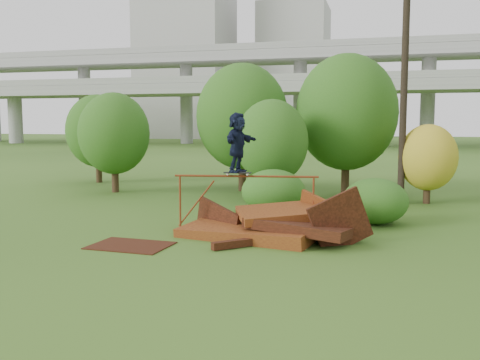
% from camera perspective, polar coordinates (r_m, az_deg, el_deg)
% --- Properties ---
extents(ground, '(240.00, 240.00, 0.00)m').
position_cam_1_polar(ground, '(14.52, 0.98, -7.20)').
color(ground, '#2D5116').
rests_on(ground, ground).
extents(scrap_pile, '(5.69, 3.73, 1.94)m').
position_cam_1_polar(scrap_pile, '(15.70, 3.21, -4.95)').
color(scrap_pile, '#49180D').
rests_on(scrap_pile, ground).
extents(grind_rail, '(4.35, 0.79, 1.76)m').
position_cam_1_polar(grind_rail, '(16.32, 0.64, -0.82)').
color(grind_rail, maroon).
rests_on(grind_rail, ground).
extents(skateboard, '(0.87, 0.36, 0.09)m').
position_cam_1_polar(skateboard, '(16.30, -0.26, 0.77)').
color(skateboard, black).
rests_on(skateboard, grind_rail).
extents(skater, '(0.86, 1.76, 1.82)m').
position_cam_1_polar(skater, '(16.24, -0.26, 4.03)').
color(skater, black).
rests_on(skater, skateboard).
extents(flat_plate, '(2.19, 1.62, 0.03)m').
position_cam_1_polar(flat_plate, '(14.98, -11.61, -6.86)').
color(flat_plate, '#36170B').
rests_on(flat_plate, ground).
extents(tree_0, '(3.39, 3.39, 4.78)m').
position_cam_1_polar(tree_0, '(26.29, -13.28, 4.85)').
color(tree_0, black).
rests_on(tree_0, ground).
extents(tree_1, '(4.46, 4.46, 6.21)m').
position_cam_1_polar(tree_1, '(26.04, 0.24, 6.78)').
color(tree_1, black).
rests_on(tree_1, ground).
extents(tree_2, '(3.07, 3.07, 4.33)m').
position_cam_1_polar(tree_2, '(22.48, 3.42, 4.11)').
color(tree_2, black).
rests_on(tree_2, ground).
extents(tree_3, '(4.71, 4.71, 6.53)m').
position_cam_1_polar(tree_3, '(25.53, 11.30, 7.09)').
color(tree_3, black).
rests_on(tree_3, ground).
extents(tree_4, '(2.38, 2.38, 3.29)m').
position_cam_1_polar(tree_4, '(23.35, 19.42, 2.27)').
color(tree_4, black).
rests_on(tree_4, ground).
extents(tree_6, '(3.51, 3.51, 4.90)m').
position_cam_1_polar(tree_6, '(30.83, -14.92, 5.08)').
color(tree_6, black).
rests_on(tree_6, ground).
extents(shrub_left, '(2.37, 2.19, 1.64)m').
position_cam_1_polar(shrub_left, '(19.74, 3.58, -1.23)').
color(shrub_left, '#225115').
rests_on(shrub_left, ground).
extents(shrub_right, '(2.16, 1.98, 1.53)m').
position_cam_1_polar(shrub_right, '(18.20, 14.22, -2.21)').
color(shrub_right, '#225115').
rests_on(shrub_right, ground).
extents(utility_pole, '(1.40, 0.28, 10.92)m').
position_cam_1_polar(utility_pole, '(22.89, 17.16, 11.35)').
color(utility_pole, black).
rests_on(utility_pole, ground).
extents(freeway_overpass, '(160.00, 15.00, 13.70)m').
position_cam_1_polar(freeway_overpass, '(77.00, 12.84, 11.22)').
color(freeway_overpass, gray).
rests_on(freeway_overpass, ground).
extents(building_left, '(18.00, 16.00, 35.00)m').
position_cam_1_polar(building_left, '(117.19, -5.75, 13.08)').
color(building_left, '#9E9E99').
rests_on(building_left, ground).
extents(building_right, '(14.00, 14.00, 28.00)m').
position_cam_1_polar(building_right, '(117.80, 5.78, 11.34)').
color(building_right, '#9E9E99').
rests_on(building_right, ground).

